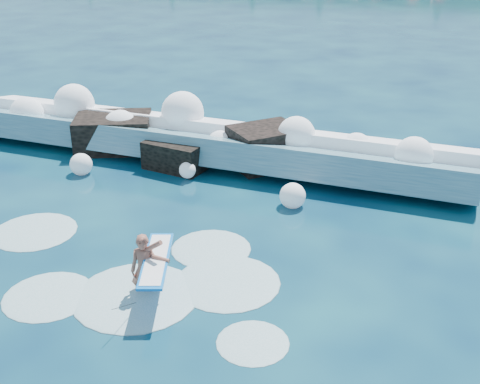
{
  "coord_description": "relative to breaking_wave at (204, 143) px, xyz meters",
  "views": [
    {
      "loc": [
        6.53,
        -11.36,
        7.7
      ],
      "look_at": [
        1.5,
        2.0,
        1.2
      ],
      "focal_mm": 45.0,
      "sensor_mm": 36.0,
      "label": 1
    }
  ],
  "objects": [
    {
      "name": "surfer_with_board",
      "position": [
        2.24,
        -8.17,
        0.09
      ],
      "size": [
        1.35,
        2.9,
        1.73
      ],
      "color": "#8F5342",
      "rests_on": "ground"
    },
    {
      "name": "surf_foam",
      "position": [
        1.74,
        -7.66,
        -0.55
      ],
      "size": [
        8.97,
        5.3,
        0.14
      ],
      "color": "silver",
      "rests_on": "ground"
    },
    {
      "name": "breaking_wave",
      "position": [
        0.0,
        0.0,
        0.0
      ],
      "size": [
        18.26,
        2.83,
        1.57
      ],
      "color": "teal",
      "rests_on": "ground"
    },
    {
      "name": "rock_cluster",
      "position": [
        -0.83,
        -0.29,
        -0.06
      ],
      "size": [
        8.74,
        3.52,
        1.56
      ],
      "color": "black",
      "rests_on": "ground"
    },
    {
      "name": "wave_spray",
      "position": [
        -0.96,
        0.06,
        0.5
      ],
      "size": [
        15.49,
        4.65,
        2.15
      ],
      "color": "white",
      "rests_on": "ground"
    },
    {
      "name": "ground",
      "position": [
        1.67,
        -6.78,
        -0.55
      ],
      "size": [
        200.0,
        200.0,
        0.0
      ],
      "primitive_type": "plane",
      "color": "#082141",
      "rests_on": "ground"
    }
  ]
}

